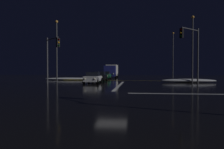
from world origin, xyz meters
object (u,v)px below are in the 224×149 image
(streetlamp_right_far, at_px, (173,52))
(streetlamp_right_near, at_px, (193,45))
(box_truck, at_px, (112,71))
(streetlamp_left_near, at_px, (57,47))
(sedan_green, at_px, (106,75))
(traffic_signal_ne, at_px, (192,46))
(traffic_signal_nw, at_px, (52,52))
(sedan_white, at_px, (93,78))
(sedan_black, at_px, (100,76))

(streetlamp_right_far, relative_size, streetlamp_right_near, 1.05)
(box_truck, distance_m, streetlamp_right_near, 22.88)
(streetlamp_left_near, distance_m, streetlamp_right_far, 25.60)
(sedan_green, relative_size, streetlamp_left_near, 0.46)
(traffic_signal_ne, relative_size, streetlamp_right_near, 0.71)
(traffic_signal_nw, xyz_separation_m, streetlamp_right_near, (18.30, 6.18, 1.40))
(sedan_green, distance_m, streetlamp_right_far, 15.76)
(streetlamp_right_near, bearing_deg, sedan_white, -169.72)
(streetlamp_right_near, bearing_deg, sedan_green, 142.92)
(sedan_black, xyz_separation_m, traffic_signal_ne, (12.27, -9.92, 3.82))
(sedan_black, xyz_separation_m, streetlamp_right_far, (13.95, 12.25, 4.91))
(box_truck, distance_m, streetlamp_left_near, 19.48)
(sedan_green, distance_m, traffic_signal_nw, 17.58)
(traffic_signal_nw, relative_size, streetlamp_right_far, 0.60)
(sedan_black, relative_size, streetlamp_left_near, 0.46)
(sedan_white, relative_size, box_truck, 0.52)
(sedan_black, relative_size, traffic_signal_nw, 0.73)
(streetlamp_left_near, bearing_deg, sedan_white, -22.45)
(traffic_signal_nw, relative_size, streetlamp_left_near, 0.63)
(streetlamp_left_near, bearing_deg, traffic_signal_nw, -74.78)
(box_truck, bearing_deg, streetlamp_right_near, -53.01)
(sedan_black, relative_size, traffic_signal_ne, 0.64)
(sedan_white, relative_size, streetlamp_right_near, 0.45)
(box_truck, xyz_separation_m, streetlamp_right_near, (13.58, -18.02, 3.77))
(sedan_black, distance_m, traffic_signal_ne, 16.23)
(sedan_white, distance_m, sedan_black, 6.26)
(box_truck, relative_size, traffic_signal_ne, 1.22)
(streetlamp_left_near, bearing_deg, streetlamp_right_far, 38.68)
(sedan_white, relative_size, sedan_black, 1.00)
(box_truck, bearing_deg, sedan_white, -90.87)
(sedan_white, height_order, box_truck, box_truck)
(sedan_green, xyz_separation_m, traffic_signal_nw, (-4.36, -16.72, 3.27))
(sedan_green, bearing_deg, box_truck, 87.22)
(traffic_signal_nw, bearing_deg, streetlamp_right_far, 50.48)
(streetlamp_right_far, bearing_deg, sedan_black, -138.69)
(traffic_signal_ne, bearing_deg, box_truck, 116.19)
(sedan_white, xyz_separation_m, sedan_green, (-0.05, 13.05, 0.00))
(streetlamp_right_far, bearing_deg, box_truck, 171.52)
(sedan_green, height_order, streetlamp_right_far, streetlamp_right_far)
(streetlamp_right_near, bearing_deg, traffic_signal_nw, -161.34)
(traffic_signal_nw, relative_size, streetlamp_right_near, 0.62)
(box_truck, distance_m, traffic_signal_nw, 24.78)
(traffic_signal_nw, bearing_deg, sedan_black, 66.31)
(streetlamp_right_far, bearing_deg, streetlamp_left_near, -141.32)
(sedan_black, bearing_deg, sedan_green, 89.95)
(sedan_white, distance_m, traffic_signal_ne, 13.31)
(sedan_white, relative_size, streetlamp_right_far, 0.43)
(traffic_signal_nw, distance_m, streetlamp_right_far, 28.80)
(sedan_black, relative_size, sedan_green, 1.00)
(sedan_green, distance_m, traffic_signal_ne, 21.08)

